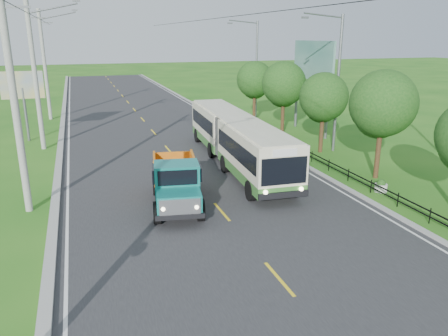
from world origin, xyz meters
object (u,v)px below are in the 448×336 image
streetlight_far (255,66)px  billboard_right (313,66)px  tree_back (255,81)px  streetlight_mid (336,79)px  planter_far (259,127)px  pole_mid (36,76)px  tree_third (382,107)px  pole_far (45,65)px  planter_near (381,186)px  dump_truck (176,179)px  billboard_left (23,90)px  planter_mid (305,149)px  tree_fourth (323,99)px  pole_near (15,99)px  bus (236,137)px  tree_fifth (284,86)px

streetlight_far → billboard_right: bearing=-78.3°
tree_back → streetlight_far: bearing=67.1°
streetlight_mid → planter_far: size_ratio=13.54×
pole_mid → tree_third: pole_mid is taller
pole_far → planter_near: size_ratio=14.93×
pole_far → tree_back: pole_far is taller
pole_mid → dump_truck: size_ratio=1.74×
pole_mid → billboard_left: pole_mid is taller
tree_back → planter_mid: tree_back is taller
tree_fourth → pole_far: bearing=133.9°
tree_fourth → billboard_right: 6.59m
pole_mid → planter_near: 23.08m
pole_near → planter_near: size_ratio=14.93×
pole_far → bus: (11.52, -19.96, -3.34)m
pole_near → billboard_left: 15.10m
billboard_left → billboard_right: (21.80, -4.00, 1.48)m
tree_back → billboard_left: size_ratio=1.06×
dump_truck → planter_mid: bearing=41.8°
tree_back → dump_truck: tree_back is taller
planter_mid → dump_truck: bearing=-147.6°
tree_back → billboard_left: (-19.36, -2.14, 0.21)m
billboard_right → bus: bearing=-142.4°
streetlight_far → dump_truck: streetlight_far is taller
tree_fifth → planter_far: bearing=124.0°
pole_mid → bus: pole_mid is taller
streetlight_far → tree_fourth: bearing=-93.2°
pole_near → tree_third: (18.12, -0.86, -1.11)m
pole_mid → tree_fourth: 19.43m
planter_near → planter_mid: (0.00, 8.00, 0.00)m
pole_far → bus: size_ratio=0.66×
streetlight_mid → bus: bearing=-172.6°
billboard_left → planter_near: bearing=-44.8°
streetlight_far → billboard_left: streetlight_far is taller
tree_back → streetlight_far: size_ratio=0.61×
tree_fourth → planter_near: tree_fourth is taller
pole_far → tree_third: 30.78m
pole_far → pole_near: bearing=-90.0°
pole_near → planter_near: bearing=-10.1°
tree_fifth → pole_mid: bearing=177.3°
tree_third → planter_mid: size_ratio=8.96×
tree_fourth → planter_far: size_ratio=8.06×
pole_far → tree_fifth: (18.12, -12.86, -1.24)m
pole_near → pole_mid: (0.00, 12.00, 0.00)m
tree_fourth → tree_fifth: size_ratio=0.93×
tree_back → tree_fifth: bearing=-90.0°
dump_truck → pole_far: bearing=113.7°
tree_fourth → tree_back: 12.00m
planter_far → dump_truck: dump_truck is taller
pole_mid → tree_fifth: (18.12, -0.86, -1.24)m
streetlight_mid → planter_near: size_ratio=13.54×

